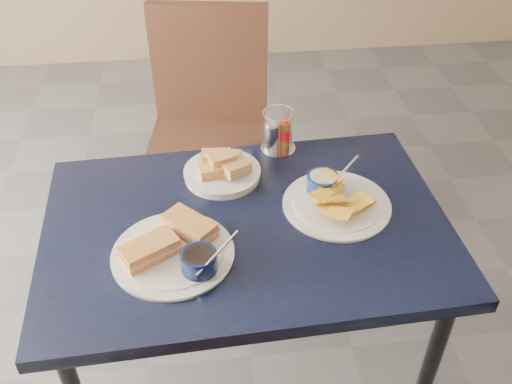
{
  "coord_description": "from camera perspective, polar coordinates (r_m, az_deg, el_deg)",
  "views": [
    {
      "loc": [
        -0.12,
        -1.23,
        1.78
      ],
      "look_at": [
        0.01,
        -0.06,
        0.82
      ],
      "focal_mm": 40.0,
      "sensor_mm": 36.0,
      "label": 1
    }
  ],
  "objects": [
    {
      "name": "sandwich_plate",
      "position": [
        1.44,
        -7.99,
        -5.55
      ],
      "size": [
        0.32,
        0.31,
        0.12
      ],
      "color": "white",
      "rests_on": "dining_table"
    },
    {
      "name": "dining_table",
      "position": [
        1.59,
        -0.92,
        -5.09
      ],
      "size": [
        1.11,
        0.77,
        0.75
      ],
      "color": "black",
      "rests_on": "ground"
    },
    {
      "name": "bread_basket",
      "position": [
        1.68,
        -3.38,
        2.25
      ],
      "size": [
        0.22,
        0.22,
        0.08
      ],
      "color": "white",
      "rests_on": "dining_table"
    },
    {
      "name": "chair_far",
      "position": [
        2.34,
        -5.08,
        7.64
      ],
      "size": [
        0.53,
        0.51,
        0.99
      ],
      "color": "black",
      "rests_on": "ground"
    },
    {
      "name": "plantain_plate",
      "position": [
        1.6,
        7.67,
        -0.51
      ],
      "size": [
        0.3,
        0.3,
        0.12
      ],
      "color": "white",
      "rests_on": "dining_table"
    },
    {
      "name": "condiment_caddy",
      "position": [
        1.78,
        2.1,
        5.83
      ],
      "size": [
        0.11,
        0.11,
        0.14
      ],
      "color": "silver",
      "rests_on": "dining_table"
    },
    {
      "name": "ground",
      "position": [
        2.17,
        -0.49,
        -16.13
      ],
      "size": [
        6.0,
        6.0,
        0.0
      ],
      "primitive_type": "plane",
      "color": "#4B4A4F",
      "rests_on": "ground"
    }
  ]
}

